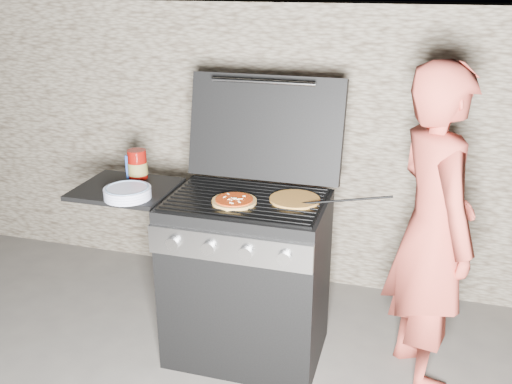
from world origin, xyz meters
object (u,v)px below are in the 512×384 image
(sauce_jar, at_px, (137,164))
(person, at_px, (432,231))
(pizza_topped, at_px, (234,201))
(gas_grill, at_px, (203,272))

(sauce_jar, height_order, person, person)
(pizza_topped, xyz_separation_m, person, (0.94, 0.15, -0.11))
(sauce_jar, bearing_deg, person, -2.41)
(pizza_topped, bearing_deg, sauce_jar, 160.84)
(sauce_jar, bearing_deg, gas_grill, -19.00)
(sauce_jar, relative_size, person, 0.10)
(gas_grill, height_order, person, person)
(gas_grill, bearing_deg, sauce_jar, 161.00)
(pizza_topped, relative_size, sauce_jar, 1.37)
(sauce_jar, distance_m, person, 1.58)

